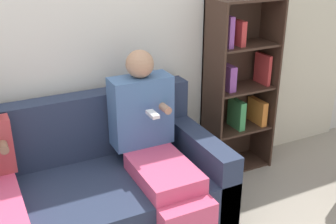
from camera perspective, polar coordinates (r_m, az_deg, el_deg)
The scene contains 5 objects.
back_wall at distance 2.97m, azimuth -14.79°, elevation 10.19°, with size 10.00×0.06×2.55m.
curtain_panel at distance 4.09m, azimuth 19.37°, elevation 10.82°, with size 0.75×0.04×2.24m.
couch at distance 2.90m, azimuth -13.80°, elevation -11.71°, with size 2.10×0.90×0.87m.
adult_seated at distance 2.81m, azimuth -1.74°, elevation -4.45°, with size 0.43×0.85×1.19m.
bookshelf at distance 3.53m, azimuth 9.31°, elevation 3.25°, with size 0.55×0.31×1.45m.
Camera 1 is at (-0.58, -1.81, 1.90)m, focal length 45.00 mm.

